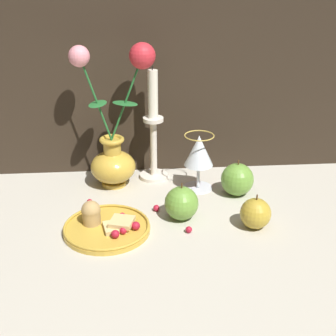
# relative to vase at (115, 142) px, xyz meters

# --- Properties ---
(ground_plane) EXTENTS (2.40, 2.40, 0.00)m
(ground_plane) POSITION_rel_vase_xyz_m (0.13, -0.14, -0.12)
(ground_plane) COLOR #B7B2A3
(ground_plane) RESTS_ON ground
(vase) EXTENTS (0.21, 0.12, 0.37)m
(vase) POSITION_rel_vase_xyz_m (0.00, 0.00, 0.00)
(vase) COLOR gold
(vase) RESTS_ON ground_plane
(plate_with_pastries) EXTENTS (0.19, 0.19, 0.07)m
(plate_with_pastries) POSITION_rel_vase_xyz_m (-0.02, -0.23, -0.11)
(plate_with_pastries) COLOR gold
(plate_with_pastries) RESTS_ON ground_plane
(wine_glass) EXTENTS (0.08, 0.08, 0.15)m
(wine_glass) POSITION_rel_vase_xyz_m (0.21, -0.04, -0.02)
(wine_glass) COLOR silver
(wine_glass) RESTS_ON ground_plane
(candlestick) EXTENTS (0.08, 0.08, 0.31)m
(candlestick) POSITION_rel_vase_xyz_m (0.10, 0.03, 0.01)
(candlestick) COLOR silver
(candlestick) RESTS_ON ground_plane
(apple_beside_vase) EXTENTS (0.07, 0.07, 0.08)m
(apple_beside_vase) POSITION_rel_vase_xyz_m (0.31, -0.24, -0.09)
(apple_beside_vase) COLOR #B2932D
(apple_beside_vase) RESTS_ON ground_plane
(apple_near_glass) EXTENTS (0.08, 0.08, 0.09)m
(apple_near_glass) POSITION_rel_vase_xyz_m (0.31, -0.08, -0.08)
(apple_near_glass) COLOR #669938
(apple_near_glass) RESTS_ON ground_plane
(apple_at_table_edge) EXTENTS (0.08, 0.08, 0.09)m
(apple_at_table_edge) POSITION_rel_vase_xyz_m (0.15, -0.19, -0.08)
(apple_at_table_edge) COLOR #669938
(apple_at_table_edge) RESTS_ON ground_plane
(berry_near_plate) EXTENTS (0.02, 0.02, 0.02)m
(berry_near_plate) POSITION_rel_vase_xyz_m (0.10, -0.15, -0.11)
(berry_near_plate) COLOR #AD192D
(berry_near_plate) RESTS_ON ground_plane
(berry_front_center) EXTENTS (0.01, 0.01, 0.01)m
(berry_front_center) POSITION_rel_vase_xyz_m (-0.06, -0.11, -0.12)
(berry_front_center) COLOR #AD192D
(berry_front_center) RESTS_ON ground_plane
(berry_by_glass_stem) EXTENTS (0.01, 0.01, 0.01)m
(berry_by_glass_stem) POSITION_rel_vase_xyz_m (0.16, -0.25, -0.12)
(berry_by_glass_stem) COLOR #AD192D
(berry_by_glass_stem) RESTS_ON ground_plane
(berry_under_candlestick) EXTENTS (0.02, 0.02, 0.02)m
(berry_under_candlestick) POSITION_rel_vase_xyz_m (0.14, -0.12, -0.11)
(berry_under_candlestick) COLOR #AD192D
(berry_under_candlestick) RESTS_ON ground_plane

